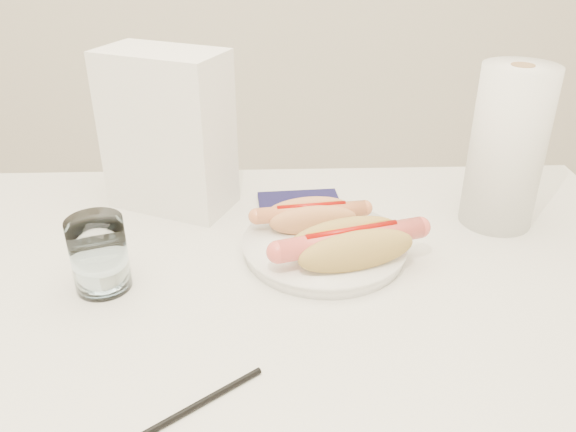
{
  "coord_description": "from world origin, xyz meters",
  "views": [
    {
      "loc": [
        0.06,
        -0.56,
        1.17
      ],
      "look_at": [
        0.08,
        0.09,
        0.82
      ],
      "focal_mm": 36.36,
      "sensor_mm": 36.0,
      "label": 1
    }
  ],
  "objects_px": {
    "hotdog_left": "(311,216)",
    "table": "(224,344)",
    "napkin_box": "(168,132)",
    "plate": "(324,248)",
    "paper_towel_roll": "(507,148)",
    "water_glass": "(99,254)",
    "hotdog_right": "(351,245)"
  },
  "relations": [
    {
      "from": "hotdog_left",
      "to": "table",
      "type": "bearing_deg",
      "value": -135.14
    },
    {
      "from": "table",
      "to": "hotdog_left",
      "type": "bearing_deg",
      "value": 52.14
    },
    {
      "from": "table",
      "to": "napkin_box",
      "type": "height_order",
      "value": "napkin_box"
    },
    {
      "from": "plate",
      "to": "napkin_box",
      "type": "height_order",
      "value": "napkin_box"
    },
    {
      "from": "table",
      "to": "napkin_box",
      "type": "distance_m",
      "value": 0.34
    },
    {
      "from": "hotdog_left",
      "to": "paper_towel_roll",
      "type": "bearing_deg",
      "value": 1.91
    },
    {
      "from": "water_glass",
      "to": "hotdog_left",
      "type": "bearing_deg",
      "value": 21.86
    },
    {
      "from": "paper_towel_roll",
      "to": "table",
      "type": "bearing_deg",
      "value": -153.75
    },
    {
      "from": "plate",
      "to": "water_glass",
      "type": "distance_m",
      "value": 0.29
    },
    {
      "from": "hotdog_right",
      "to": "water_glass",
      "type": "relative_size",
      "value": 2.05
    },
    {
      "from": "plate",
      "to": "hotdog_right",
      "type": "relative_size",
      "value": 1.11
    },
    {
      "from": "hotdog_right",
      "to": "napkin_box",
      "type": "bearing_deg",
      "value": 124.1
    },
    {
      "from": "water_glass",
      "to": "hotdog_right",
      "type": "bearing_deg",
      "value": 3.52
    },
    {
      "from": "water_glass",
      "to": "napkin_box",
      "type": "xyz_separation_m",
      "value": [
        0.06,
        0.23,
        0.07
      ]
    },
    {
      "from": "table",
      "to": "plate",
      "type": "distance_m",
      "value": 0.19
    },
    {
      "from": "plate",
      "to": "hotdog_left",
      "type": "height_order",
      "value": "hotdog_left"
    },
    {
      "from": "hotdog_left",
      "to": "napkin_box",
      "type": "bearing_deg",
      "value": 142.58
    },
    {
      "from": "hotdog_left",
      "to": "plate",
      "type": "bearing_deg",
      "value": -75.62
    },
    {
      "from": "hotdog_right",
      "to": "water_glass",
      "type": "xyz_separation_m",
      "value": [
        -0.31,
        -0.02,
        0.0
      ]
    },
    {
      "from": "plate",
      "to": "table",
      "type": "bearing_deg",
      "value": -139.91
    },
    {
      "from": "plate",
      "to": "napkin_box",
      "type": "xyz_separation_m",
      "value": [
        -0.22,
        0.16,
        0.11
      ]
    },
    {
      "from": "hotdog_right",
      "to": "hotdog_left",
      "type": "bearing_deg",
      "value": 100.35
    },
    {
      "from": "table",
      "to": "hotdog_right",
      "type": "distance_m",
      "value": 0.2
    },
    {
      "from": "hotdog_left",
      "to": "napkin_box",
      "type": "distance_m",
      "value": 0.26
    },
    {
      "from": "water_glass",
      "to": "paper_towel_roll",
      "type": "xyz_separation_m",
      "value": [
        0.55,
        0.15,
        0.07
      ]
    },
    {
      "from": "water_glass",
      "to": "paper_towel_roll",
      "type": "height_order",
      "value": "paper_towel_roll"
    },
    {
      "from": "hotdog_left",
      "to": "water_glass",
      "type": "distance_m",
      "value": 0.29
    },
    {
      "from": "water_glass",
      "to": "paper_towel_roll",
      "type": "distance_m",
      "value": 0.57
    },
    {
      "from": "table",
      "to": "water_glass",
      "type": "bearing_deg",
      "value": 163.59
    },
    {
      "from": "hotdog_right",
      "to": "paper_towel_roll",
      "type": "distance_m",
      "value": 0.28
    },
    {
      "from": "plate",
      "to": "napkin_box",
      "type": "relative_size",
      "value": 0.89
    },
    {
      "from": "hotdog_left",
      "to": "paper_towel_roll",
      "type": "height_order",
      "value": "paper_towel_roll"
    }
  ]
}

